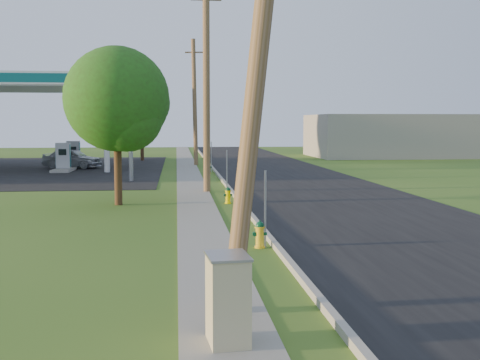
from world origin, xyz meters
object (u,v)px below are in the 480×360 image
(fuel_pump_se, at_px, (74,157))
(hydrant_mid, at_px, (228,195))
(utility_pole_far, at_px, (195,102))
(tree_lot, at_px, (143,105))
(hydrant_near, at_px, (260,234))
(tree_verge, at_px, (119,103))
(utility_pole_near, at_px, (261,25))
(utility_pole_mid, at_px, (206,85))
(price_pylon, at_px, (130,82))
(utility_cabinet, at_px, (228,300))
(car_silver, at_px, (72,158))
(fuel_pump_ne, at_px, (63,161))
(hydrant_far, at_px, (209,167))

(fuel_pump_se, xyz_separation_m, hydrant_mid, (9.53, -21.18, -0.39))
(utility_pole_far, distance_m, tree_lot, 7.27)
(utility_pole_far, bearing_deg, fuel_pump_se, -173.59)
(hydrant_near, bearing_deg, tree_verge, 116.49)
(utility_pole_near, height_order, utility_pole_mid, utility_pole_mid)
(tree_verge, xyz_separation_m, tree_lot, (-0.63, 28.10, 0.74))
(utility_pole_near, height_order, tree_lot, utility_pole_near)
(hydrant_mid, bearing_deg, price_pylon, 115.08)
(utility_cabinet, distance_m, car_silver, 36.17)
(utility_pole_far, bearing_deg, price_pylon, -107.33)
(fuel_pump_ne, height_order, fuel_pump_se, same)
(price_pylon, xyz_separation_m, hydrant_far, (4.52, 4.73, -5.04))
(tree_verge, height_order, hydrant_near, tree_verge)
(utility_pole_near, xyz_separation_m, utility_pole_mid, (-0.00, 18.00, 0.15))
(fuel_pump_se, relative_size, car_silver, 0.76)
(utility_pole_mid, distance_m, hydrant_mid, 6.26)
(fuel_pump_ne, height_order, hydrant_mid, fuel_pump_ne)
(utility_pole_near, bearing_deg, car_silver, 104.61)
(utility_pole_mid, relative_size, car_silver, 2.34)
(hydrant_mid, bearing_deg, tree_lot, 99.79)
(tree_verge, bearing_deg, hydrant_near, -63.51)
(hydrant_near, relative_size, hydrant_far, 0.89)
(utility_pole_mid, distance_m, hydrant_far, 11.22)
(fuel_pump_se, relative_size, utility_cabinet, 2.41)
(fuel_pump_ne, relative_size, tree_lot, 0.44)
(hydrant_mid, xyz_separation_m, utility_cabinet, (-1.32, -15.30, 0.33))
(fuel_pump_ne, bearing_deg, fuel_pump_se, 90.00)
(utility_pole_near, height_order, hydrant_near, utility_pole_near)
(price_pylon, height_order, car_silver, price_pylon)
(tree_lot, bearing_deg, hydrant_mid, -80.21)
(tree_verge, distance_m, hydrant_near, 10.29)
(hydrant_mid, bearing_deg, utility_pole_near, -92.61)
(fuel_pump_ne, relative_size, car_silver, 0.76)
(hydrant_far, bearing_deg, price_pylon, -133.66)
(fuel_pump_se, height_order, hydrant_near, fuel_pump_se)
(tree_verge, distance_m, hydrant_far, 15.44)
(fuel_pump_se, height_order, price_pylon, price_pylon)
(utility_pole_near, height_order, price_pylon, utility_pole_near)
(fuel_pump_se, relative_size, tree_lot, 0.44)
(utility_cabinet, xyz_separation_m, car_silver, (-8.11, 35.25, 0.05))
(hydrant_far, xyz_separation_m, utility_cabinet, (-1.30, -29.72, 0.27))
(utility_pole_mid, xyz_separation_m, hydrant_far, (0.62, 10.23, -4.56))
(hydrant_mid, bearing_deg, utility_cabinet, -94.91)
(price_pylon, bearing_deg, tree_verge, -88.15)
(utility_pole_mid, relative_size, tree_verge, 1.59)
(utility_pole_near, relative_size, hydrant_near, 13.15)
(utility_pole_near, bearing_deg, tree_verge, 104.56)
(fuel_pump_ne, bearing_deg, utility_cabinet, -75.81)
(tree_verge, bearing_deg, fuel_pump_ne, 107.18)
(fuel_pump_se, distance_m, hydrant_near, 31.32)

